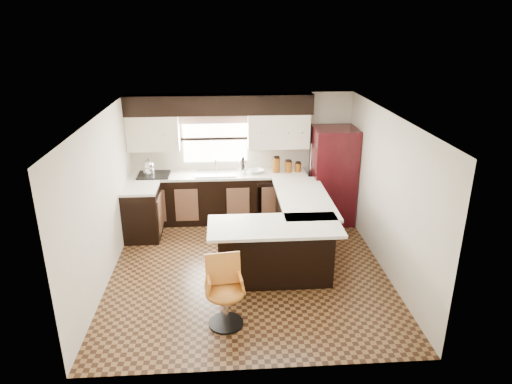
{
  "coord_description": "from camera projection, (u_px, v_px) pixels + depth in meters",
  "views": [
    {
      "loc": [
        -0.32,
        -6.25,
        3.67
      ],
      "look_at": [
        0.15,
        0.45,
        1.11
      ],
      "focal_mm": 32.0,
      "sensor_mm": 36.0,
      "label": 1
    }
  ],
  "objects": [
    {
      "name": "wall_left",
      "position": [
        103.0,
        201.0,
        6.59
      ],
      "size": [
        0.0,
        4.4,
        4.4
      ],
      "primitive_type": "plane",
      "rotation": [
        1.57,
        0.0,
        1.57
      ],
      "color": "beige",
      "rests_on": "floor"
    },
    {
      "name": "mixing_bowl",
      "position": [
        256.0,
        171.0,
        8.59
      ],
      "size": [
        0.35,
        0.35,
        0.07
      ],
      "primitive_type": "imported",
      "rotation": [
        0.0,
        0.0,
        0.36
      ],
      "color": "white",
      "rests_on": "counter_back"
    },
    {
      "name": "percolator",
      "position": [
        243.0,
        166.0,
        8.54
      ],
      "size": [
        0.13,
        0.13,
        0.27
      ],
      "primitive_type": "cylinder",
      "color": "silver",
      "rests_on": "counter_back"
    },
    {
      "name": "wall_right",
      "position": [
        387.0,
        194.0,
        6.86
      ],
      "size": [
        0.0,
        4.4,
        4.4
      ],
      "primitive_type": "plane",
      "rotation": [
        1.57,
        0.0,
        -1.57
      ],
      "color": "beige",
      "rests_on": "floor"
    },
    {
      "name": "bar_chair",
      "position": [
        225.0,
        294.0,
        5.69
      ],
      "size": [
        0.54,
        0.54,
        0.91
      ],
      "primitive_type": null,
      "rotation": [
        0.0,
        0.0,
        0.12
      ],
      "color": "#BE6F23",
      "rests_on": "floor"
    },
    {
      "name": "upper_cab_left",
      "position": [
        153.0,
        133.0,
        8.32
      ],
      "size": [
        0.94,
        0.35,
        0.64
      ],
      "primitive_type": "cube",
      "color": "beige",
      "rests_on": "wall_back"
    },
    {
      "name": "base_cab_back",
      "position": [
        219.0,
        198.0,
        8.74
      ],
      "size": [
        3.3,
        0.6,
        0.9
      ],
      "primitive_type": "cube",
      "color": "black",
      "rests_on": "floor"
    },
    {
      "name": "soffit",
      "position": [
        219.0,
        104.0,
        8.23
      ],
      "size": [
        3.4,
        0.35,
        0.36
      ],
      "primitive_type": "cube",
      "color": "black",
      "rests_on": "wall_back"
    },
    {
      "name": "upper_cab_right",
      "position": [
        278.0,
        131.0,
        8.47
      ],
      "size": [
        1.14,
        0.35,
        0.64
      ],
      "primitive_type": "cube",
      "color": "beige",
      "rests_on": "wall_back"
    },
    {
      "name": "refrigerator",
      "position": [
        333.0,
        176.0,
        8.56
      ],
      "size": [
        0.78,
        0.75,
        1.82
      ],
      "primitive_type": "cube",
      "color": "black",
      "rests_on": "floor"
    },
    {
      "name": "counter_back",
      "position": [
        219.0,
        175.0,
        8.57
      ],
      "size": [
        3.3,
        0.6,
        0.04
      ],
      "primitive_type": "cube",
      "color": "silver",
      "rests_on": "base_cab_back"
    },
    {
      "name": "wall_back",
      "position": [
        242.0,
        156.0,
        8.78
      ],
      "size": [
        4.4,
        0.0,
        4.4
      ],
      "primitive_type": "plane",
      "rotation": [
        1.57,
        0.0,
        0.0
      ],
      "color": "beige",
      "rests_on": "floor"
    },
    {
      "name": "peninsula_long",
      "position": [
        300.0,
        224.0,
        7.63
      ],
      "size": [
        0.6,
        1.95,
        0.9
      ],
      "primitive_type": "cube",
      "color": "black",
      "rests_on": "floor"
    },
    {
      "name": "base_cab_left",
      "position": [
        143.0,
        214.0,
        8.04
      ],
      "size": [
        0.6,
        0.7,
        0.9
      ],
      "primitive_type": "cube",
      "color": "black",
      "rests_on": "floor"
    },
    {
      "name": "canister_med",
      "position": [
        288.0,
        167.0,
        8.63
      ],
      "size": [
        0.14,
        0.14,
        0.2
      ],
      "primitive_type": "cylinder",
      "color": "brown",
      "rests_on": "counter_back"
    },
    {
      "name": "counter_pen_long",
      "position": [
        304.0,
        198.0,
        7.47
      ],
      "size": [
        0.84,
        1.95,
        0.04
      ],
      "primitive_type": "cube",
      "color": "silver",
      "rests_on": "peninsula_long"
    },
    {
      "name": "peninsula_return",
      "position": [
        275.0,
        253.0,
        6.69
      ],
      "size": [
        1.65,
        0.6,
        0.9
      ],
      "primitive_type": "cube",
      "color": "black",
      "rests_on": "floor"
    },
    {
      "name": "cooktop",
      "position": [
        154.0,
        175.0,
        8.46
      ],
      "size": [
        0.58,
        0.5,
        0.02
      ],
      "primitive_type": "cube",
      "color": "black",
      "rests_on": "counter_back"
    },
    {
      "name": "counter_pen_return",
      "position": [
        275.0,
        226.0,
        6.44
      ],
      "size": [
        1.89,
        0.84,
        0.04
      ],
      "primitive_type": "cube",
      "color": "silver",
      "rests_on": "peninsula_return"
    },
    {
      "name": "dishwasher",
      "position": [
        273.0,
        203.0,
        8.54
      ],
      "size": [
        0.58,
        0.03,
        0.78
      ],
      "primitive_type": "cube",
      "color": "black",
      "rests_on": "floor"
    },
    {
      "name": "wall_front",
      "position": [
        259.0,
        276.0,
        4.68
      ],
      "size": [
        4.4,
        0.0,
        4.4
      ],
      "primitive_type": "plane",
      "rotation": [
        -1.57,
        0.0,
        0.0
      ],
      "color": "beige",
      "rests_on": "floor"
    },
    {
      "name": "valance",
      "position": [
        214.0,
        119.0,
        8.43
      ],
      "size": [
        1.3,
        0.06,
        0.18
      ],
      "primitive_type": "cube",
      "color": "#D19B93",
      "rests_on": "wall_back"
    },
    {
      "name": "window_pane",
      "position": [
        215.0,
        139.0,
        8.6
      ],
      "size": [
        1.2,
        0.02,
        0.9
      ],
      "primitive_type": "cube",
      "color": "white",
      "rests_on": "wall_back"
    },
    {
      "name": "sink",
      "position": [
        216.0,
        173.0,
        8.53
      ],
      "size": [
        0.75,
        0.45,
        0.03
      ],
      "primitive_type": "cube",
      "color": "#B2B2B7",
      "rests_on": "counter_back"
    },
    {
      "name": "ceiling",
      "position": [
        247.0,
        117.0,
        6.3
      ],
      "size": [
        4.4,
        4.4,
        0.0
      ],
      "primitive_type": "plane",
      "rotation": [
        3.14,
        0.0,
        0.0
      ],
      "color": "silver",
      "rests_on": "wall_back"
    },
    {
      "name": "canister_large",
      "position": [
        276.0,
        165.0,
        8.6
      ],
      "size": [
        0.14,
        0.14,
        0.28
      ],
      "primitive_type": "cylinder",
      "color": "brown",
      "rests_on": "counter_back"
    },
    {
      "name": "counter_left",
      "position": [
        140.0,
        189.0,
        7.87
      ],
      "size": [
        0.6,
        0.7,
        0.04
      ],
      "primitive_type": "cube",
      "color": "silver",
      "rests_on": "base_cab_left"
    },
    {
      "name": "canister_small",
      "position": [
        298.0,
        168.0,
        8.65
      ],
      "size": [
        0.12,
        0.12,
        0.16
      ],
      "primitive_type": "cylinder",
      "color": "brown",
      "rests_on": "counter_back"
    },
    {
      "name": "kettle",
      "position": [
        149.0,
        167.0,
        8.4
      ],
      "size": [
        0.22,
        0.22,
        0.3
      ],
      "primitive_type": null,
      "color": "silver",
      "rests_on": "cooktop"
    },
    {
      "name": "floor",
      "position": [
        248.0,
        268.0,
        7.15
      ],
      "size": [
        4.4,
        4.4,
        0.0
      ],
      "primitive_type": "plane",
      "color": "#49301A",
      "rests_on": "ground"
    }
  ]
}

